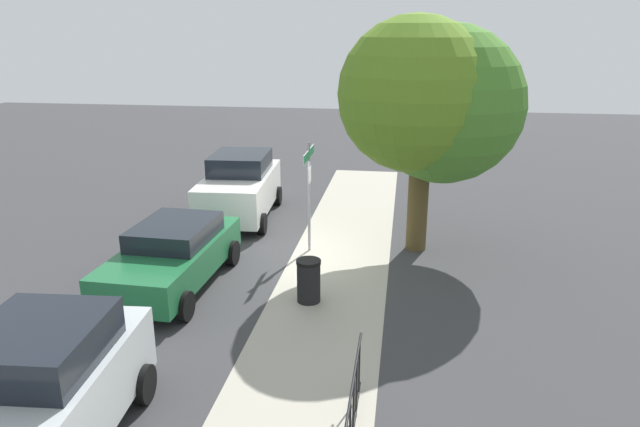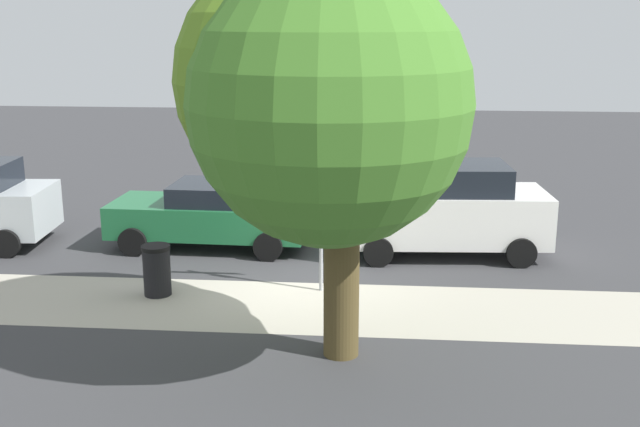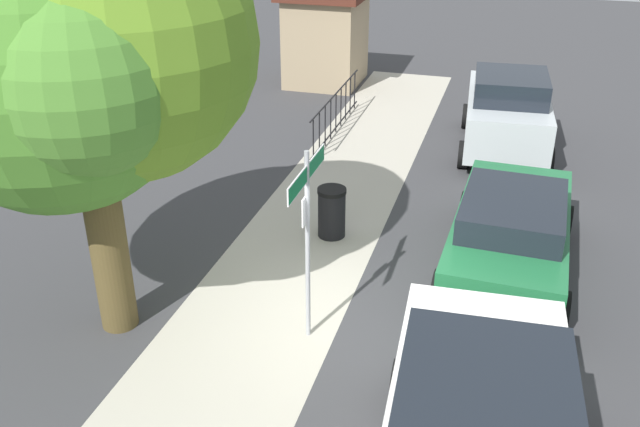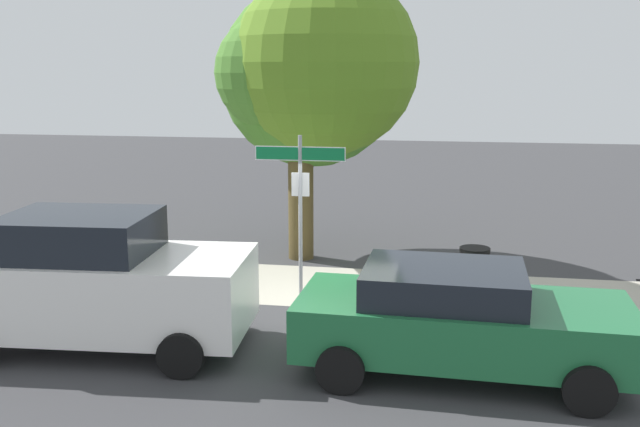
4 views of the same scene
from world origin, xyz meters
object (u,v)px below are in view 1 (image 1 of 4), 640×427
Objects in this scene: trash_bin at (309,281)px; street_sign at (309,175)px; car_white at (240,187)px; car_green at (173,254)px; car_silver at (37,396)px; shade_tree at (428,100)px.

street_sign is at bearing -170.84° from trash_bin.
car_white is 4.66× the size of trash_bin.
car_white is (-2.58, -2.67, -1.10)m from street_sign.
car_white is 6.52m from trash_bin.
street_sign is 0.66× the size of car_green.
car_green is 5.76m from car_silver.
street_sign reaches higher than car_white.
car_silver is (11.07, 0.29, -0.04)m from car_white.
car_silver is at bearing -2.14° from car_white.
street_sign is 4.12m from car_green.
shade_tree is at bearing 64.43° from car_white.
trash_bin is (5.67, 3.17, -0.52)m from car_white.
car_white reaches higher than car_green.
car_green is 1.09× the size of car_silver.
street_sign is 3.60m from shade_tree.
car_silver is 4.25× the size of trash_bin.
shade_tree reaches higher than trash_bin.
car_silver reaches higher than car_green.
street_sign is 0.72× the size of car_silver.
shade_tree is at bearing 119.82° from car_green.
car_white reaches higher than trash_bin.
car_white is at bearing -111.95° from shade_tree.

